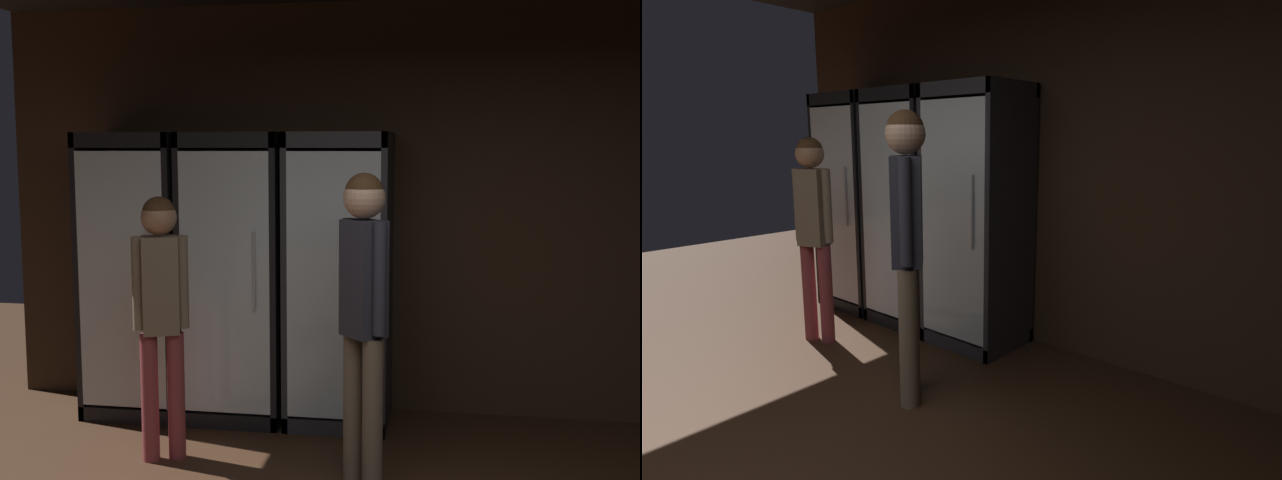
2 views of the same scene
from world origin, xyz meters
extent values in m
cube|color=#382619|center=(0.00, 3.03, 1.40)|extent=(6.00, 0.06, 2.80)
cube|color=black|center=(-1.96, 2.96, 0.96)|extent=(0.67, 0.04, 1.93)
cube|color=black|center=(-2.28, 2.70, 0.96)|extent=(0.04, 0.57, 1.93)
cube|color=black|center=(-1.65, 2.70, 0.96)|extent=(0.04, 0.57, 1.93)
cube|color=black|center=(-1.96, 2.70, 1.88)|extent=(0.67, 0.57, 0.10)
cube|color=black|center=(-1.96, 2.70, 0.05)|extent=(0.67, 0.57, 0.10)
cube|color=white|center=(-1.96, 2.93, 0.96)|extent=(0.59, 0.02, 1.69)
cube|color=silver|center=(-1.96, 2.42, 0.96)|extent=(0.59, 0.02, 1.69)
cylinder|color=#B2B2B7|center=(-1.76, 2.40, 1.06)|extent=(0.02, 0.02, 0.50)
cube|color=silver|center=(-1.96, 2.70, 0.12)|extent=(0.57, 0.49, 0.02)
cylinder|color=#194723|center=(-2.12, 2.74, 0.24)|extent=(0.08, 0.08, 0.22)
cylinder|color=#194723|center=(-2.12, 2.74, 0.39)|extent=(0.03, 0.03, 0.08)
cylinder|color=tan|center=(-2.12, 2.74, 0.21)|extent=(0.08, 0.08, 0.08)
cylinder|color=gray|center=(-1.82, 2.69, 0.22)|extent=(0.07, 0.07, 0.19)
cylinder|color=gray|center=(-1.82, 2.69, 0.36)|extent=(0.03, 0.03, 0.08)
cylinder|color=tan|center=(-1.82, 2.69, 0.23)|extent=(0.08, 0.08, 0.06)
cube|color=silver|center=(-1.96, 2.70, 0.68)|extent=(0.57, 0.49, 0.02)
cylinder|color=#194723|center=(-2.11, 2.70, 0.81)|extent=(0.07, 0.07, 0.24)
cylinder|color=#194723|center=(-2.11, 2.70, 0.97)|extent=(0.03, 0.03, 0.09)
cylinder|color=#2D2D33|center=(-2.11, 2.70, 0.78)|extent=(0.08, 0.08, 0.08)
cylinder|color=brown|center=(-1.83, 2.70, 0.79)|extent=(0.08, 0.08, 0.19)
cylinder|color=brown|center=(-1.83, 2.70, 0.91)|extent=(0.03, 0.03, 0.06)
cylinder|color=tan|center=(-1.83, 2.70, 0.76)|extent=(0.08, 0.08, 0.07)
cube|color=silver|center=(-1.96, 2.70, 1.24)|extent=(0.57, 0.49, 0.02)
cylinder|color=gray|center=(-2.17, 2.69, 1.35)|extent=(0.07, 0.07, 0.20)
cylinder|color=gray|center=(-2.17, 2.69, 1.48)|extent=(0.03, 0.03, 0.07)
cylinder|color=#B2332D|center=(-2.17, 2.69, 1.34)|extent=(0.07, 0.07, 0.07)
cylinder|color=#336B38|center=(-2.03, 2.70, 1.34)|extent=(0.07, 0.07, 0.19)
cylinder|color=#336B38|center=(-2.03, 2.70, 1.47)|extent=(0.02, 0.02, 0.06)
cylinder|color=#B2332D|center=(-2.03, 2.70, 1.34)|extent=(0.07, 0.07, 0.06)
cylinder|color=gray|center=(-1.90, 2.66, 1.37)|extent=(0.08, 0.08, 0.24)
cylinder|color=gray|center=(-1.90, 2.66, 1.52)|extent=(0.03, 0.03, 0.08)
cylinder|color=white|center=(-1.90, 2.66, 1.37)|extent=(0.08, 0.08, 0.07)
cylinder|color=black|center=(-1.76, 2.71, 1.35)|extent=(0.08, 0.08, 0.20)
cylinder|color=black|center=(-1.76, 2.71, 1.49)|extent=(0.03, 0.03, 0.08)
cylinder|color=beige|center=(-1.76, 2.71, 1.32)|extent=(0.08, 0.08, 0.07)
cube|color=black|center=(-1.27, 2.96, 0.96)|extent=(0.67, 0.04, 1.93)
cube|color=black|center=(-1.58, 2.70, 0.96)|extent=(0.04, 0.57, 1.93)
cube|color=black|center=(-0.95, 2.70, 0.96)|extent=(0.04, 0.57, 1.93)
cube|color=black|center=(-1.27, 2.70, 1.88)|extent=(0.67, 0.57, 0.10)
cube|color=black|center=(-1.27, 2.70, 0.05)|extent=(0.67, 0.57, 0.10)
cube|color=white|center=(-1.27, 2.93, 0.96)|extent=(0.59, 0.02, 1.69)
cube|color=silver|center=(-1.27, 2.42, 0.96)|extent=(0.59, 0.02, 1.69)
cylinder|color=#B2B2B7|center=(-1.07, 2.40, 1.06)|extent=(0.02, 0.02, 0.50)
cube|color=silver|center=(-1.27, 2.70, 0.12)|extent=(0.57, 0.49, 0.02)
cylinder|color=gray|center=(-1.41, 2.69, 0.24)|extent=(0.08, 0.08, 0.22)
cylinder|color=gray|center=(-1.41, 2.69, 0.38)|extent=(0.03, 0.03, 0.08)
cylinder|color=beige|center=(-1.41, 2.69, 0.24)|extent=(0.08, 0.08, 0.07)
cylinder|color=gray|center=(-1.12, 2.69, 0.23)|extent=(0.06, 0.06, 0.20)
cylinder|color=gray|center=(-1.12, 2.69, 0.37)|extent=(0.02, 0.02, 0.09)
cylinder|color=white|center=(-1.12, 2.69, 0.22)|extent=(0.07, 0.07, 0.07)
cube|color=silver|center=(-1.27, 2.70, 0.68)|extent=(0.57, 0.49, 0.02)
cylinder|color=gray|center=(-1.45, 2.68, 0.80)|extent=(0.08, 0.08, 0.22)
cylinder|color=gray|center=(-1.45, 2.68, 0.95)|extent=(0.03, 0.03, 0.09)
cylinder|color=tan|center=(-1.45, 2.68, 0.77)|extent=(0.08, 0.08, 0.08)
cylinder|color=brown|center=(-1.27, 2.65, 0.79)|extent=(0.07, 0.07, 0.20)
cylinder|color=brown|center=(-1.27, 2.65, 0.92)|extent=(0.03, 0.03, 0.07)
cylinder|color=#2D2D33|center=(-1.27, 2.65, 0.77)|extent=(0.08, 0.08, 0.08)
cylinder|color=brown|center=(-1.08, 2.68, 0.80)|extent=(0.06, 0.06, 0.22)
cylinder|color=brown|center=(-1.08, 2.68, 0.95)|extent=(0.03, 0.03, 0.08)
cylinder|color=beige|center=(-1.08, 2.68, 0.80)|extent=(0.07, 0.07, 0.06)
cube|color=silver|center=(-1.27, 2.70, 1.24)|extent=(0.57, 0.49, 0.02)
cylinder|color=#336B38|center=(-1.45, 2.72, 1.36)|extent=(0.07, 0.07, 0.23)
cylinder|color=#336B38|center=(-1.45, 2.72, 1.52)|extent=(0.02, 0.02, 0.10)
cylinder|color=tan|center=(-1.45, 2.72, 1.36)|extent=(0.08, 0.08, 0.07)
cylinder|color=black|center=(-1.27, 2.71, 1.35)|extent=(0.07, 0.07, 0.21)
cylinder|color=black|center=(-1.27, 2.71, 1.51)|extent=(0.02, 0.02, 0.10)
cylinder|color=#B2332D|center=(-1.27, 2.71, 1.33)|extent=(0.07, 0.07, 0.08)
cylinder|color=#194723|center=(-1.07, 2.72, 1.36)|extent=(0.08, 0.08, 0.22)
cylinder|color=#194723|center=(-1.07, 2.72, 1.51)|extent=(0.03, 0.03, 0.10)
cylinder|color=white|center=(-1.07, 2.72, 1.36)|extent=(0.08, 0.08, 0.06)
cube|color=#2B2B30|center=(-0.57, 2.96, 0.96)|extent=(0.67, 0.04, 1.93)
cube|color=#2B2B30|center=(-0.88, 2.70, 0.96)|extent=(0.04, 0.57, 1.93)
cube|color=#2B2B30|center=(-0.25, 2.70, 0.96)|extent=(0.04, 0.57, 1.93)
cube|color=#2B2B30|center=(-0.57, 2.70, 1.88)|extent=(0.67, 0.57, 0.10)
cube|color=#2B2B30|center=(-0.57, 2.70, 0.05)|extent=(0.67, 0.57, 0.10)
cube|color=white|center=(-0.57, 2.93, 0.96)|extent=(0.59, 0.02, 1.69)
cube|color=silver|center=(-0.57, 2.42, 0.96)|extent=(0.59, 0.02, 1.69)
cylinder|color=#B2B2B7|center=(-0.37, 2.40, 1.06)|extent=(0.02, 0.02, 0.50)
cube|color=silver|center=(-0.57, 2.70, 0.12)|extent=(0.57, 0.49, 0.02)
cylinder|color=black|center=(-0.78, 2.69, 0.23)|extent=(0.06, 0.06, 0.21)
cylinder|color=black|center=(-0.78, 2.69, 0.37)|extent=(0.02, 0.02, 0.08)
cylinder|color=#2D2D33|center=(-0.78, 2.69, 0.21)|extent=(0.06, 0.06, 0.07)
cylinder|color=#9EAD99|center=(-0.63, 2.69, 0.24)|extent=(0.08, 0.08, 0.23)
cylinder|color=#9EAD99|center=(-0.63, 2.69, 0.39)|extent=(0.03, 0.03, 0.07)
cylinder|color=tan|center=(-0.63, 2.69, 0.25)|extent=(0.08, 0.08, 0.07)
cylinder|color=black|center=(-0.49, 2.70, 0.24)|extent=(0.06, 0.06, 0.22)
cylinder|color=black|center=(-0.49, 2.70, 0.39)|extent=(0.02, 0.02, 0.09)
cylinder|color=#2D2D33|center=(-0.49, 2.70, 0.22)|extent=(0.07, 0.07, 0.08)
cylinder|color=gray|center=(-0.35, 2.71, 0.22)|extent=(0.08, 0.08, 0.18)
cylinder|color=gray|center=(-0.35, 2.71, 0.35)|extent=(0.03, 0.03, 0.09)
cylinder|color=white|center=(-0.35, 2.71, 0.20)|extent=(0.08, 0.08, 0.07)
cube|color=silver|center=(-0.57, 2.70, 0.54)|extent=(0.57, 0.49, 0.02)
cylinder|color=#194723|center=(-0.78, 2.66, 0.65)|extent=(0.07, 0.07, 0.20)
cylinder|color=#194723|center=(-0.78, 2.66, 0.78)|extent=(0.02, 0.02, 0.07)
cylinder|color=#2D2D33|center=(-0.78, 2.66, 0.64)|extent=(0.07, 0.07, 0.06)
cylinder|color=black|center=(-0.63, 2.69, 0.65)|extent=(0.08, 0.08, 0.20)
cylinder|color=black|center=(-0.63, 2.69, 0.79)|extent=(0.02, 0.02, 0.09)
cylinder|color=#2D2D33|center=(-0.63, 2.69, 0.65)|extent=(0.08, 0.08, 0.07)
cylinder|color=black|center=(-0.49, 2.74, 0.64)|extent=(0.07, 0.07, 0.18)
cylinder|color=black|center=(-0.49, 2.74, 0.77)|extent=(0.02, 0.02, 0.07)
cylinder|color=#2D2D33|center=(-0.49, 2.74, 0.64)|extent=(0.08, 0.08, 0.05)
cylinder|color=gray|center=(-0.36, 2.73, 0.66)|extent=(0.06, 0.06, 0.23)
cylinder|color=gray|center=(-0.36, 2.73, 0.81)|extent=(0.02, 0.02, 0.07)
cylinder|color=#B2332D|center=(-0.36, 2.73, 0.64)|extent=(0.06, 0.06, 0.07)
cube|color=silver|center=(-0.57, 2.70, 0.96)|extent=(0.57, 0.49, 0.02)
cylinder|color=#194723|center=(-0.78, 2.73, 1.06)|extent=(0.08, 0.08, 0.18)
cylinder|color=#194723|center=(-0.78, 2.73, 1.20)|extent=(0.03, 0.03, 0.09)
cylinder|color=beige|center=(-0.78, 2.73, 1.05)|extent=(0.08, 0.08, 0.06)
cylinder|color=#336B38|center=(-0.63, 2.69, 1.07)|extent=(0.08, 0.08, 0.20)
cylinder|color=#336B38|center=(-0.63, 2.69, 1.20)|extent=(0.03, 0.03, 0.06)
cylinder|color=beige|center=(-0.63, 2.69, 1.06)|extent=(0.08, 0.08, 0.05)
cylinder|color=black|center=(-0.49, 2.69, 1.08)|extent=(0.06, 0.06, 0.22)
cylinder|color=black|center=(-0.49, 2.69, 1.24)|extent=(0.02, 0.02, 0.10)
cylinder|color=white|center=(-0.49, 2.69, 1.07)|extent=(0.06, 0.06, 0.07)
cylinder|color=gray|center=(-0.35, 2.67, 1.06)|extent=(0.07, 0.07, 0.19)
cylinder|color=gray|center=(-0.35, 2.67, 1.20)|extent=(0.02, 0.02, 0.09)
cylinder|color=tan|center=(-0.35, 2.67, 1.07)|extent=(0.07, 0.07, 0.07)
cube|color=silver|center=(-0.57, 2.70, 1.38)|extent=(0.57, 0.49, 0.02)
cylinder|color=black|center=(-0.78, 2.65, 1.51)|extent=(0.06, 0.06, 0.24)
cylinder|color=black|center=(-0.78, 2.65, 1.66)|extent=(0.02, 0.02, 0.07)
cylinder|color=white|center=(-0.78, 2.65, 1.52)|extent=(0.07, 0.07, 0.07)
cylinder|color=brown|center=(-0.64, 2.73, 1.50)|extent=(0.07, 0.07, 0.22)
cylinder|color=brown|center=(-0.64, 2.73, 1.64)|extent=(0.02, 0.02, 0.08)
cylinder|color=white|center=(-0.64, 2.73, 1.49)|extent=(0.07, 0.07, 0.07)
cylinder|color=#336B38|center=(-0.49, 2.70, 1.50)|extent=(0.06, 0.06, 0.23)
cylinder|color=#336B38|center=(-0.49, 2.70, 1.64)|extent=(0.02, 0.02, 0.06)
cylinder|color=beige|center=(-0.49, 2.70, 1.48)|extent=(0.07, 0.07, 0.08)
cylinder|color=brown|center=(-0.35, 2.72, 1.50)|extent=(0.08, 0.08, 0.22)
cylinder|color=brown|center=(-0.35, 2.72, 1.64)|extent=(0.02, 0.02, 0.07)
cylinder|color=white|center=(-0.35, 2.72, 1.48)|extent=(0.08, 0.08, 0.08)
cylinder|color=brown|center=(-1.57, 1.88, 0.38)|extent=(0.10, 0.10, 0.76)
cylinder|color=brown|center=(-1.43, 1.93, 0.38)|extent=(0.10, 0.10, 0.76)
cube|color=#72604C|center=(-1.50, 1.91, 1.04)|extent=(0.25, 0.22, 0.57)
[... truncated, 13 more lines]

